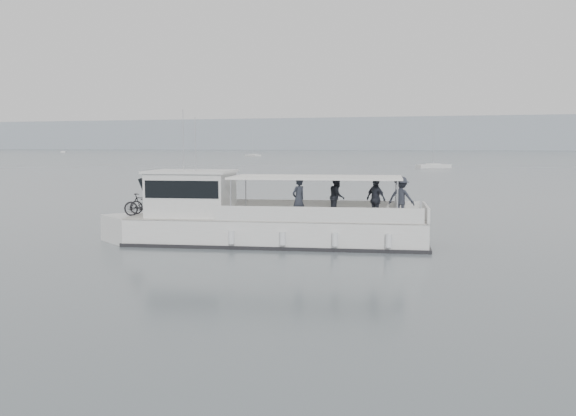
% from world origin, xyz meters
% --- Properties ---
extents(ground, '(1400.00, 1400.00, 0.00)m').
position_xyz_m(ground, '(0.00, 0.00, 0.00)').
color(ground, '#525B61').
rests_on(ground, ground).
extents(headland, '(1400.00, 90.00, 28.00)m').
position_xyz_m(headland, '(0.00, 560.00, 14.00)').
color(headland, '#939EA8').
rests_on(headland, ground).
extents(tour_boat, '(14.73, 5.71, 6.13)m').
position_xyz_m(tour_boat, '(-4.87, 0.19, 1.01)').
color(tour_boat, white).
rests_on(tour_boat, ground).
extents(moored_fleet, '(456.80, 248.21, 9.94)m').
position_xyz_m(moored_fleet, '(-24.51, 169.46, 0.36)').
color(moored_fleet, white).
rests_on(moored_fleet, ground).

